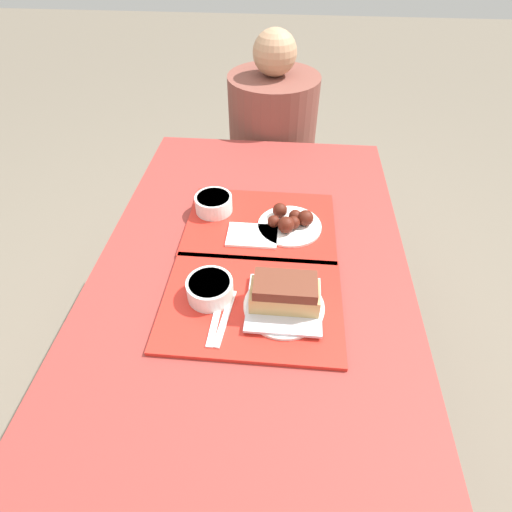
# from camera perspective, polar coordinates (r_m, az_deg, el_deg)

# --- Properties ---
(ground_plane) EXTENTS (12.00, 12.00, 0.00)m
(ground_plane) POSITION_cam_1_polar(r_m,az_deg,el_deg) (1.69, -0.43, -18.73)
(ground_plane) COLOR #706656
(picnic_table) EXTENTS (0.86, 1.41, 0.72)m
(picnic_table) POSITION_cam_1_polar(r_m,az_deg,el_deg) (1.18, -0.59, -4.53)
(picnic_table) COLOR maroon
(picnic_table) RESTS_ON ground_plane
(picnic_bench_far) EXTENTS (0.82, 0.28, 0.43)m
(picnic_bench_far) POSITION_cam_1_polar(r_m,az_deg,el_deg) (2.05, 1.98, 10.06)
(picnic_bench_far) COLOR maroon
(picnic_bench_far) RESTS_ON ground_plane
(tray_near) EXTENTS (0.45, 0.33, 0.01)m
(tray_near) POSITION_cam_1_polar(r_m,az_deg,el_deg) (1.00, -0.61, -6.85)
(tray_near) COLOR red
(tray_near) RESTS_ON picnic_table
(tray_far) EXTENTS (0.45, 0.33, 0.01)m
(tray_far) POSITION_cam_1_polar(r_m,az_deg,el_deg) (1.23, 0.66, 4.58)
(tray_far) COLOR red
(tray_far) RESTS_ON picnic_table
(bowl_coleslaw_near) EXTENTS (0.12, 0.12, 0.05)m
(bowl_coleslaw_near) POSITION_cam_1_polar(r_m,az_deg,el_deg) (1.00, -6.60, -4.60)
(bowl_coleslaw_near) COLOR white
(bowl_coleslaw_near) RESTS_ON tray_near
(brisket_sandwich_plate) EXTENTS (0.20, 0.20, 0.09)m
(brisket_sandwich_plate) POSITION_cam_1_polar(r_m,az_deg,el_deg) (0.96, 4.09, -5.90)
(brisket_sandwich_plate) COLOR white
(brisket_sandwich_plate) RESTS_ON tray_near
(plastic_fork_near) EXTENTS (0.02, 0.17, 0.00)m
(plastic_fork_near) POSITION_cam_1_polar(r_m,az_deg,el_deg) (0.97, -5.72, -8.68)
(plastic_fork_near) COLOR white
(plastic_fork_near) RESTS_ON tray_near
(plastic_knife_near) EXTENTS (0.03, 0.17, 0.00)m
(plastic_knife_near) POSITION_cam_1_polar(r_m,az_deg,el_deg) (0.97, -4.42, -8.79)
(plastic_knife_near) COLOR white
(plastic_knife_near) RESTS_ON tray_near
(bowl_coleslaw_far) EXTENTS (0.12, 0.12, 0.05)m
(bowl_coleslaw_far) POSITION_cam_1_polar(r_m,az_deg,el_deg) (1.26, -6.07, 7.56)
(bowl_coleslaw_far) COLOR white
(bowl_coleslaw_far) RESTS_ON tray_far
(wings_plate_far) EXTENTS (0.19, 0.19, 0.06)m
(wings_plate_far) POSITION_cam_1_polar(r_m,az_deg,el_deg) (1.20, 4.85, 4.94)
(wings_plate_far) COLOR white
(wings_plate_far) RESTS_ON tray_far
(napkin_far) EXTENTS (0.15, 0.10, 0.01)m
(napkin_far) POSITION_cam_1_polar(r_m,az_deg,el_deg) (1.17, -0.54, 2.97)
(napkin_far) COLOR white
(napkin_far) RESTS_ON tray_far
(person_seated_across) EXTENTS (0.39, 0.39, 0.65)m
(person_seated_across) POSITION_cam_1_polar(r_m,az_deg,el_deg) (1.89, 2.40, 18.31)
(person_seated_across) COLOR brown
(person_seated_across) RESTS_ON picnic_bench_far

